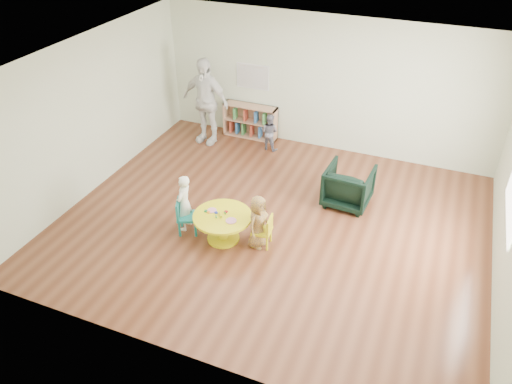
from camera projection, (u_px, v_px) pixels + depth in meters
room at (276, 122)px, 7.50m from camera, size 7.10×7.00×2.80m
activity_table at (223, 223)px, 8.00m from camera, size 0.95×0.95×0.52m
kid_chair_left at (185, 215)px, 8.17m from camera, size 0.43×0.43×0.61m
kid_chair_right at (264, 230)px, 7.89m from camera, size 0.32×0.32×0.55m
bookshelf at (250, 121)px, 11.06m from camera, size 1.20×0.30×0.75m
alphabet_poster at (253, 77)px, 10.61m from camera, size 0.74×0.01×0.54m
armchair at (348, 186)px, 8.84m from camera, size 0.83×0.85×0.74m
child_left at (184, 203)px, 8.16m from camera, size 0.26×0.38×1.00m
child_right at (258, 222)px, 7.80m from camera, size 0.37×0.50×0.92m
toddler at (269, 132)px, 10.53m from camera, size 0.43×0.35×0.80m
adult_caretaker at (205, 101)px, 10.55m from camera, size 1.15×0.59×1.88m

